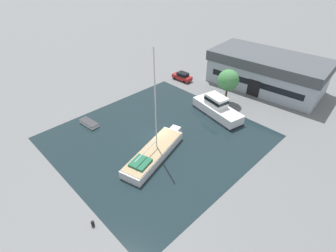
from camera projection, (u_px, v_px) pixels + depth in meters
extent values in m
plane|color=slate|center=(158.00, 137.00, 39.41)|extent=(440.00, 440.00, 0.00)
cube|color=#19282D|center=(158.00, 137.00, 39.41)|extent=(26.85, 28.23, 0.01)
cube|color=#99A8B2|center=(266.00, 76.00, 52.12)|extent=(22.01, 12.58, 4.59)
cube|color=#474C51|center=(269.00, 60.00, 50.26)|extent=(22.67, 12.95, 1.91)
cube|color=black|center=(253.00, 88.00, 49.19)|extent=(2.39, 0.30, 3.21)
cube|color=black|center=(254.00, 84.00, 48.67)|extent=(17.82, 1.84, 1.15)
cylinder|color=brown|center=(226.00, 95.00, 47.13)|extent=(0.36, 0.36, 3.04)
sphere|color=#428447|center=(228.00, 80.00, 45.46)|extent=(3.72, 3.72, 3.72)
cube|color=maroon|center=(182.00, 77.00, 55.47)|extent=(4.35, 2.07, 0.78)
cube|color=black|center=(183.00, 74.00, 54.97)|extent=(2.30, 1.73, 0.65)
cube|color=black|center=(179.00, 73.00, 55.60)|extent=(0.13, 1.46, 0.52)
cylinder|color=black|center=(175.00, 78.00, 55.92)|extent=(0.61, 0.24, 0.60)
cylinder|color=black|center=(180.00, 76.00, 56.90)|extent=(0.61, 0.24, 0.60)
cylinder|color=black|center=(184.00, 82.00, 54.47)|extent=(0.61, 0.24, 0.60)
cylinder|color=black|center=(189.00, 79.00, 55.45)|extent=(0.61, 0.24, 0.60)
cube|color=silver|center=(154.00, 154.00, 35.42)|extent=(5.92, 11.41, 1.15)
cube|color=silver|center=(175.00, 131.00, 39.76)|extent=(1.65, 1.53, 1.15)
cube|color=tan|center=(153.00, 150.00, 35.07)|extent=(5.68, 10.96, 0.08)
cylinder|color=silver|center=(155.00, 103.00, 31.70)|extent=(0.16, 0.16, 13.75)
cylinder|color=silver|center=(146.00, 151.00, 33.25)|extent=(1.46, 4.80, 0.12)
cube|color=#236647|center=(140.00, 163.00, 32.82)|extent=(2.71, 2.91, 0.30)
cube|color=white|center=(217.00, 111.00, 44.05)|extent=(9.84, 4.82, 1.69)
cube|color=black|center=(217.00, 114.00, 44.45)|extent=(9.94, 4.90, 0.18)
cube|color=white|center=(216.00, 101.00, 43.40)|extent=(3.94, 2.86, 1.70)
cube|color=black|center=(216.00, 100.00, 43.31)|extent=(4.02, 2.93, 0.54)
cube|color=white|center=(89.00, 123.00, 41.91)|extent=(3.44, 1.64, 0.54)
cube|color=#333338|center=(89.00, 122.00, 41.74)|extent=(3.58, 1.73, 0.08)
cylinder|color=black|center=(93.00, 224.00, 26.95)|extent=(0.33, 0.33, 0.42)
sphere|color=black|center=(92.00, 222.00, 26.78)|extent=(0.37, 0.37, 0.37)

